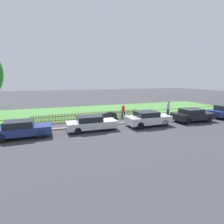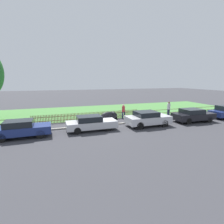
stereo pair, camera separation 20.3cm
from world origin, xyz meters
name	(u,v)px [view 2 (the right image)]	position (x,y,z in m)	size (l,w,h in m)	color
ground_plane	(95,127)	(0.00, 0.00, 0.00)	(120.00, 120.00, 0.00)	#38383D
kerb_stone	(94,126)	(0.00, 0.10, 0.06)	(43.99, 0.20, 0.12)	#9E998E
grass_strip	(81,112)	(0.00, 7.73, 0.01)	(43.99, 10.26, 0.01)	#477F3D
park_fence	(89,116)	(0.00, 2.62, 0.45)	(43.99, 0.05, 0.89)	brown
parked_car_black_saloon	(21,129)	(-5.88, -1.22, 0.69)	(4.11, 1.73, 1.32)	navy
parked_car_navy_estate	(91,123)	(-0.55, -1.06, 0.65)	(4.26, 1.65, 1.28)	#BCBCC1
parked_car_red_compact	(148,118)	(4.76, -1.35, 0.73)	(4.13, 1.91, 1.39)	#BCBCC1
parked_car_white_van	(193,115)	(10.06, -1.37, 0.70)	(4.23, 1.93, 1.35)	black
covered_motorcycle	(109,116)	(1.81, 1.09, 0.66)	(1.91, 0.78, 1.12)	black
pedestrian_near_fence	(123,111)	(3.78, 2.17, 0.93)	(0.38, 0.35, 1.64)	#2D3351
pedestrian_by_lamp	(169,108)	(9.24, 1.55, 1.02)	(0.48, 0.48, 1.80)	#2D3351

